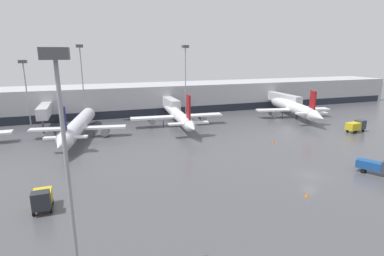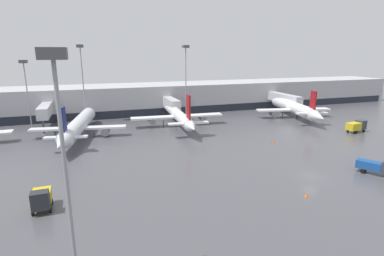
# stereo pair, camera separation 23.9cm
# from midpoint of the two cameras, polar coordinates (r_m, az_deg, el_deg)

# --- Properties ---
(ground_plane) EXTENTS (320.00, 320.00, 0.00)m
(ground_plane) POSITION_cam_midpoint_polar(r_m,az_deg,el_deg) (51.68, 21.64, -8.45)
(ground_plane) COLOR #4C4C51
(terminal_building) EXTENTS (160.00, 31.15, 9.00)m
(terminal_building) POSITION_cam_midpoint_polar(r_m,az_deg,el_deg) (103.69, -0.74, 6.05)
(terminal_building) COLOR #B2B2B7
(terminal_building) RESTS_ON ground_plane
(parked_jet_0) EXTENTS (21.39, 34.85, 9.06)m
(parked_jet_0) POSITION_cam_midpoint_polar(r_m,az_deg,el_deg) (73.46, -20.94, 0.41)
(parked_jet_0) COLOR silver
(parked_jet_0) RESTS_ON ground_plane
(parked_jet_1) EXTENTS (22.38, 33.37, 9.35)m
(parked_jet_1) POSITION_cam_midpoint_polar(r_m,az_deg,el_deg) (95.18, 18.66, 3.69)
(parked_jet_1) COLOR white
(parked_jet_1) RESTS_ON ground_plane
(parked_jet_3) EXTENTS (24.76, 34.56, 9.89)m
(parked_jet_3) POSITION_cam_midpoint_polar(r_m,az_deg,el_deg) (79.77, -2.87, 2.54)
(parked_jet_3) COLOR white
(parked_jet_3) RESTS_ON ground_plane
(service_truck_0) EXTENTS (5.40, 2.69, 2.87)m
(service_truck_0) POSITION_cam_midpoint_polar(r_m,az_deg,el_deg) (83.92, 28.72, 0.41)
(service_truck_0) COLOR gold
(service_truck_0) RESTS_ON ground_plane
(service_truck_1) EXTENTS (4.25, 5.91, 2.50)m
(service_truck_1) POSITION_cam_midpoint_polar(r_m,az_deg,el_deg) (56.31, 31.83, -6.23)
(service_truck_1) COLOR #19478C
(service_truck_1) RESTS_ON ground_plane
(service_truck_2) EXTENTS (2.29, 3.91, 2.89)m
(service_truck_2) POSITION_cam_midpoint_polar(r_m,az_deg,el_deg) (42.07, -26.83, -11.89)
(service_truck_2) COLOR gold
(service_truck_2) RESTS_ON ground_plane
(traffic_cone_2) EXTENTS (0.43, 0.43, 0.75)m
(traffic_cone_2) POSITION_cam_midpoint_polar(r_m,az_deg,el_deg) (66.99, 15.11, -2.51)
(traffic_cone_2) COLOR orange
(traffic_cone_2) RESTS_ON ground_plane
(traffic_cone_3) EXTENTS (0.39, 0.39, 0.63)m
(traffic_cone_3) POSITION_cam_midpoint_polar(r_m,az_deg,el_deg) (101.72, 23.97, 2.29)
(traffic_cone_3) COLOR orange
(traffic_cone_3) RESTS_ON ground_plane
(traffic_cone_4) EXTENTS (0.52, 0.52, 0.57)m
(traffic_cone_4) POSITION_cam_midpoint_polar(r_m,az_deg,el_deg) (44.34, 20.93, -11.76)
(traffic_cone_4) COLOR orange
(traffic_cone_4) RESTS_ON ground_plane
(apron_light_mast_0) EXTENTS (1.80, 1.80, 21.24)m
(apron_light_mast_0) POSITION_cam_midpoint_polar(r_m,az_deg,el_deg) (90.99, -1.35, 12.48)
(apron_light_mast_0) COLOR gray
(apron_light_mast_0) RESTS_ON ground_plane
(apron_light_mast_3) EXTENTS (1.80, 1.80, 17.31)m
(apron_light_mast_3) POSITION_cam_midpoint_polar(r_m,az_deg,el_deg) (87.48, -29.38, 8.89)
(apron_light_mast_3) COLOR gray
(apron_light_mast_3) RESTS_ON ground_plane
(apron_light_mast_4) EXTENTS (1.80, 1.80, 21.17)m
(apron_light_mast_4) POSITION_cam_midpoint_polar(r_m,az_deg,el_deg) (87.19, -20.47, 11.52)
(apron_light_mast_4) COLOR gray
(apron_light_mast_4) RESTS_ON ground_plane
(apron_light_mast_5) EXTENTS (1.80, 1.80, 19.27)m
(apron_light_mast_5) POSITION_cam_midpoint_polar(r_m,az_deg,el_deg) (22.71, -23.99, 3.24)
(apron_light_mast_5) COLOR gray
(apron_light_mast_5) RESTS_ON ground_plane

